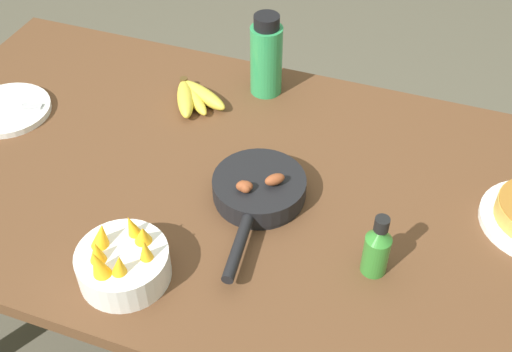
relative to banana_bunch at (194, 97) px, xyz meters
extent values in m
cube|color=brown|center=(0.25, -0.23, -0.04)|extent=(1.78, 0.92, 0.03)
cylinder|color=brown|center=(-0.58, 0.17, -0.41)|extent=(0.07, 0.07, 0.70)
ellipsoid|color=gold|center=(-0.02, -0.02, 0.00)|extent=(0.11, 0.16, 0.04)
ellipsoid|color=gold|center=(0.00, 0.00, 0.00)|extent=(0.13, 0.13, 0.03)
ellipsoid|color=gold|center=(0.02, 0.01, 0.00)|extent=(0.16, 0.10, 0.04)
cylinder|color=#4C3819|center=(-0.05, 0.05, 0.00)|extent=(0.02, 0.02, 0.04)
cylinder|color=black|center=(0.27, -0.26, -0.01)|extent=(0.20, 0.20, 0.01)
cylinder|color=black|center=(0.27, -0.26, 0.01)|extent=(0.20, 0.20, 0.04)
cylinder|color=black|center=(0.29, -0.44, 0.02)|extent=(0.04, 0.16, 0.02)
ellipsoid|color=brown|center=(0.31, -0.27, 0.05)|extent=(0.05, 0.05, 0.03)
ellipsoid|color=brown|center=(0.25, -0.30, 0.04)|extent=(0.04, 0.04, 0.02)
ellipsoid|color=brown|center=(0.26, -0.30, 0.05)|extent=(0.04, 0.04, 0.03)
cylinder|color=white|center=(-0.43, -0.19, -0.01)|extent=(0.21, 0.21, 0.02)
cube|color=#B2B2B7|center=(-0.37, -0.17, 0.00)|extent=(0.05, 0.03, 0.00)
cylinder|color=white|center=(0.10, -0.55, 0.01)|extent=(0.18, 0.18, 0.07)
cone|color=#F4A819|center=(0.15, -0.54, 0.07)|extent=(0.03, 0.03, 0.06)
cone|color=#F4A819|center=(0.13, -0.51, 0.07)|extent=(0.06, 0.06, 0.05)
cone|color=#F4A819|center=(0.10, -0.50, 0.07)|extent=(0.04, 0.03, 0.06)
cone|color=#F4A819|center=(0.05, -0.54, 0.07)|extent=(0.05, 0.06, 0.06)
cone|color=#F4A819|center=(0.07, -0.58, 0.06)|extent=(0.05, 0.05, 0.05)
cone|color=#F4A819|center=(0.08, -0.60, 0.07)|extent=(0.06, 0.05, 0.06)
cone|color=#F4A819|center=(0.12, -0.59, 0.07)|extent=(0.05, 0.05, 0.05)
cylinder|color=#2D9351|center=(0.15, 0.11, 0.07)|extent=(0.08, 0.08, 0.19)
cylinder|color=black|center=(0.15, 0.11, 0.18)|extent=(0.06, 0.06, 0.03)
cylinder|color=#337F2D|center=(0.55, -0.37, 0.03)|extent=(0.05, 0.05, 0.09)
cone|color=#337F2D|center=(0.55, -0.37, 0.08)|extent=(0.05, 0.05, 0.03)
cylinder|color=black|center=(0.55, -0.37, 0.11)|extent=(0.03, 0.03, 0.03)
camera|label=1|loc=(0.60, -1.19, 0.98)|focal=45.00mm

